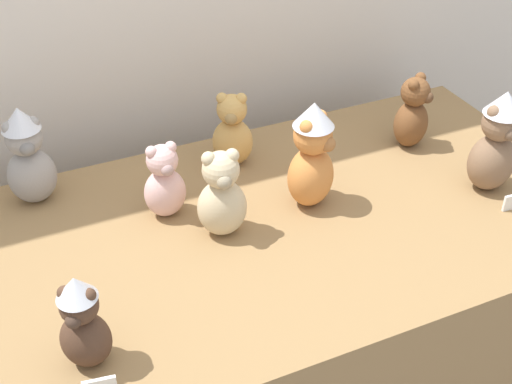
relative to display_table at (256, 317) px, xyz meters
The scene contains 9 objects.
display_table is the anchor object (origin of this frame).
teddy_bear_honey 0.57m from the display_table, 78.52° to the left, with size 0.16×0.15×0.24m.
teddy_bear_ash 0.82m from the display_table, 144.50° to the left, with size 0.14×0.12×0.30m.
teddy_bear_chestnut 0.81m from the display_table, 17.04° to the left, with size 0.16×0.16×0.24m.
teddy_bear_sand 0.48m from the display_table, 167.98° to the left, with size 0.15×0.13×0.26m.
teddy_bear_mocha 0.87m from the display_table, ahead, with size 0.14×0.13×0.32m.
teddy_bear_cocoa 0.76m from the display_table, 151.85° to the right, with size 0.15×0.14×0.25m.
teddy_bear_blush 0.53m from the display_table, 141.92° to the left, with size 0.12×0.11×0.23m.
teddy_bear_ginger 0.55m from the display_table, 13.04° to the left, with size 0.19×0.18×0.32m.
Camera 1 is at (-0.60, -1.09, 1.89)m, focal length 48.00 mm.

